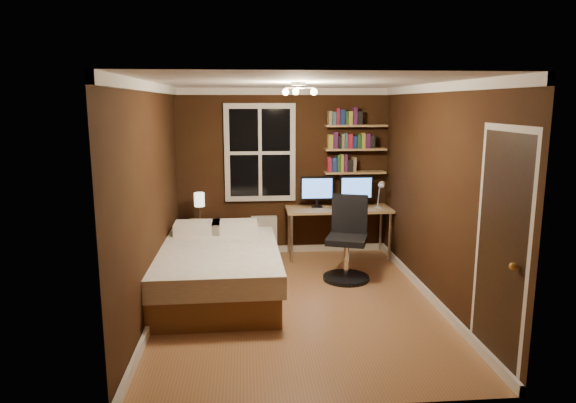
{
  "coord_description": "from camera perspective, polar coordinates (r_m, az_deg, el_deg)",
  "views": [
    {
      "loc": [
        -0.57,
        -5.61,
        2.28
      ],
      "look_at": [
        -0.06,
        0.45,
        1.11
      ],
      "focal_mm": 32.0,
      "sensor_mm": 36.0,
      "label": 1
    }
  ],
  "objects": [
    {
      "name": "bookshelf_middle",
      "position": [
        7.8,
        7.5,
        5.78
      ],
      "size": [
        0.92,
        0.22,
        0.03
      ],
      "primitive_type": "cube",
      "color": "tan",
      "rests_on": "wall_back"
    },
    {
      "name": "door_knob",
      "position": [
        4.51,
        23.73,
        -6.61
      ],
      "size": [
        0.06,
        0.06,
        0.06
      ],
      "primitive_type": "sphere",
      "color": "gold",
      "rests_on": "door"
    },
    {
      "name": "desk",
      "position": [
        7.69,
        5.62,
        -1.16
      ],
      "size": [
        1.57,
        0.59,
        0.74
      ],
      "color": "tan",
      "rests_on": "ground"
    },
    {
      "name": "bookshelf_lower",
      "position": [
        7.84,
        7.44,
        3.23
      ],
      "size": [
        0.92,
        0.22,
        0.03
      ],
      "primitive_type": "cube",
      "color": "tan",
      "rests_on": "wall_back"
    },
    {
      "name": "door",
      "position": [
        4.77,
        22.48,
        -5.25
      ],
      "size": [
        0.03,
        0.82,
        2.05
      ],
      "primitive_type": null,
      "color": "black",
      "rests_on": "ground"
    },
    {
      "name": "books_row_upper",
      "position": [
        7.77,
        7.59,
        9.31
      ],
      "size": [
        0.48,
        0.16,
        0.23
      ],
      "primitive_type": null,
      "color": "#224F26",
      "rests_on": "bookshelf_upper"
    },
    {
      "name": "bed",
      "position": [
        6.28,
        -8.16,
        -7.55
      ],
      "size": [
        1.57,
        2.15,
        0.72
      ],
      "rotation": [
        0.0,
        0.0,
        0.02
      ],
      "color": "brown",
      "rests_on": "ground"
    },
    {
      "name": "monitor_left",
      "position": [
        7.66,
        3.24,
        1.06
      ],
      "size": [
        0.5,
        0.12,
        0.47
      ],
      "primitive_type": null,
      "color": "black",
      "rests_on": "desk"
    },
    {
      "name": "window",
      "position": [
        7.71,
        -3.13,
        5.43
      ],
      "size": [
        1.06,
        0.06,
        1.46
      ],
      "primitive_type": "cube",
      "color": "silver",
      "rests_on": "wall_back"
    },
    {
      "name": "radiator",
      "position": [
        7.86,
        -2.67,
        -3.77
      ],
      "size": [
        0.39,
        0.14,
        0.59
      ],
      "primitive_type": "cube",
      "color": "silver",
      "rests_on": "ground"
    },
    {
      "name": "books_row_middle",
      "position": [
        7.79,
        7.52,
        6.73
      ],
      "size": [
        0.66,
        0.16,
        0.23
      ],
      "primitive_type": null,
      "color": "navy",
      "rests_on": "bookshelf_middle"
    },
    {
      "name": "wall_right",
      "position": [
        6.1,
        16.13,
        0.72
      ],
      "size": [
        0.04,
        4.2,
        2.5
      ],
      "primitive_type": "cube",
      "color": "black",
      "rests_on": "ground"
    },
    {
      "name": "floor",
      "position": [
        6.08,
        0.98,
        -11.15
      ],
      "size": [
        4.2,
        4.2,
        0.0
      ],
      "primitive_type": "plane",
      "color": "#905E39",
      "rests_on": "ground"
    },
    {
      "name": "nightstand",
      "position": [
        7.68,
        -9.68,
        -4.33
      ],
      "size": [
        0.56,
        0.56,
        0.57
      ],
      "primitive_type": "cube",
      "rotation": [
        0.0,
        0.0,
        -0.26
      ],
      "color": "brown",
      "rests_on": "ground"
    },
    {
      "name": "wall_left",
      "position": [
        5.8,
        -14.92,
        0.26
      ],
      "size": [
        0.04,
        4.2,
        2.5
      ],
      "primitive_type": "cube",
      "color": "black",
      "rests_on": "ground"
    },
    {
      "name": "bookshelf_upper",
      "position": [
        7.78,
        7.56,
        8.35
      ],
      "size": [
        0.92,
        0.22,
        0.03
      ],
      "primitive_type": "cube",
      "color": "tan",
      "rests_on": "wall_back"
    },
    {
      "name": "monitor_right",
      "position": [
        7.77,
        7.59,
        1.12
      ],
      "size": [
        0.5,
        0.12,
        0.47
      ],
      "primitive_type": null,
      "color": "black",
      "rests_on": "desk"
    },
    {
      "name": "books_row_lower",
      "position": [
        7.82,
        7.46,
        4.17
      ],
      "size": [
        0.42,
        0.16,
        0.23
      ],
      "primitive_type": null,
      "color": "maroon",
      "rests_on": "bookshelf_lower"
    },
    {
      "name": "ceiling_fixture",
      "position": [
        5.54,
        1.17,
        12.1
      ],
      "size": [
        0.44,
        0.44,
        0.18
      ],
      "primitive_type": null,
      "color": "beige",
      "rests_on": "ceiling"
    },
    {
      "name": "office_chair",
      "position": [
        6.78,
        6.6,
        -5.04
      ],
      "size": [
        0.63,
        0.63,
        1.1
      ],
      "rotation": [
        0.0,
        0.0,
        -0.33
      ],
      "color": "black",
      "rests_on": "ground"
    },
    {
      "name": "bedside_lamp",
      "position": [
        7.57,
        -9.8,
        -0.66
      ],
      "size": [
        0.15,
        0.15,
        0.44
      ],
      "primitive_type": null,
      "color": "white",
      "rests_on": "nightstand"
    },
    {
      "name": "ceiling",
      "position": [
        5.64,
        1.06,
        13.09
      ],
      "size": [
        3.2,
        4.2,
        0.02
      ],
      "primitive_type": "cube",
      "color": "white",
      "rests_on": "wall_back"
    },
    {
      "name": "wall_back",
      "position": [
        7.8,
        -0.54,
        3.29
      ],
      "size": [
        3.2,
        0.04,
        2.5
      ],
      "primitive_type": "cube",
      "color": "black",
      "rests_on": "ground"
    },
    {
      "name": "desk_lamp",
      "position": [
        7.69,
        10.21,
        0.84
      ],
      "size": [
        0.14,
        0.32,
        0.44
      ],
      "primitive_type": null,
      "color": "silver",
      "rests_on": "desk"
    }
  ]
}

